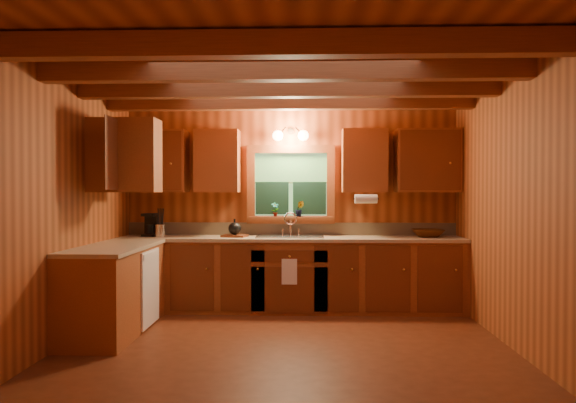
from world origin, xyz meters
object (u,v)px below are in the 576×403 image
(coffee_maker, at_px, (151,225))
(sink, at_px, (290,240))
(cutting_board, at_px, (235,236))
(wicker_basket, at_px, (428,233))

(coffee_maker, bearing_deg, sink, 4.79)
(cutting_board, bearing_deg, wicker_basket, 14.25)
(sink, bearing_deg, cutting_board, -178.17)
(sink, relative_size, wicker_basket, 2.11)
(coffee_maker, xyz_separation_m, wicker_basket, (3.45, -0.04, -0.09))
(coffee_maker, distance_m, cutting_board, 1.08)
(sink, relative_size, coffee_maker, 2.87)
(cutting_board, bearing_deg, sink, 14.70)
(cutting_board, height_order, wicker_basket, wicker_basket)
(sink, xyz_separation_m, cutting_board, (-0.68, -0.02, 0.06))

